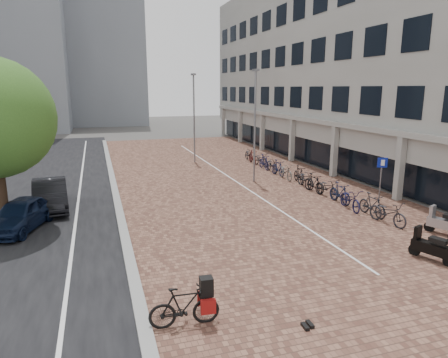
{
  "coord_description": "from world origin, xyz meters",
  "views": [
    {
      "loc": [
        -5.89,
        -12.55,
        5.71
      ],
      "look_at": [
        0.0,
        6.0,
        1.3
      ],
      "focal_mm": 32.36,
      "sensor_mm": 36.0,
      "label": 1
    }
  ],
  "objects_px": {
    "hero_bike": "(184,306)",
    "scooter_mid": "(433,246)",
    "car_dark": "(50,195)",
    "scooter_front": "(447,222)",
    "car_navy": "(20,214)",
    "parking_sign": "(381,173)"
  },
  "relations": [
    {
      "from": "hero_bike",
      "to": "scooter_front",
      "type": "distance_m",
      "value": 11.52
    },
    {
      "from": "car_dark",
      "to": "hero_bike",
      "type": "relative_size",
      "value": 2.45
    },
    {
      "from": "car_navy",
      "to": "car_dark",
      "type": "xyz_separation_m",
      "value": [
        0.87,
        2.75,
        0.06
      ]
    },
    {
      "from": "scooter_mid",
      "to": "parking_sign",
      "type": "height_order",
      "value": "parking_sign"
    },
    {
      "from": "car_dark",
      "to": "hero_bike",
      "type": "distance_m",
      "value": 12.26
    },
    {
      "from": "car_dark",
      "to": "hero_bike",
      "type": "bearing_deg",
      "value": -76.16
    },
    {
      "from": "car_navy",
      "to": "scooter_mid",
      "type": "relative_size",
      "value": 2.35
    },
    {
      "from": "scooter_front",
      "to": "parking_sign",
      "type": "xyz_separation_m",
      "value": [
        0.5,
        4.62,
        0.99
      ]
    },
    {
      "from": "car_dark",
      "to": "scooter_mid",
      "type": "distance_m",
      "value": 16.47
    },
    {
      "from": "hero_bike",
      "to": "parking_sign",
      "type": "relative_size",
      "value": 0.76
    },
    {
      "from": "car_navy",
      "to": "scooter_front",
      "type": "distance_m",
      "value": 17.09
    },
    {
      "from": "scooter_front",
      "to": "parking_sign",
      "type": "height_order",
      "value": "parking_sign"
    },
    {
      "from": "parking_sign",
      "to": "car_dark",
      "type": "bearing_deg",
      "value": -173.11
    },
    {
      "from": "hero_bike",
      "to": "parking_sign",
      "type": "bearing_deg",
      "value": -53.21
    },
    {
      "from": "hero_bike",
      "to": "scooter_mid",
      "type": "height_order",
      "value": "hero_bike"
    },
    {
      "from": "car_navy",
      "to": "scooter_front",
      "type": "relative_size",
      "value": 2.31
    },
    {
      "from": "hero_bike",
      "to": "scooter_mid",
      "type": "distance_m",
      "value": 8.82
    },
    {
      "from": "parking_sign",
      "to": "car_navy",
      "type": "bearing_deg",
      "value": -163.13
    },
    {
      "from": "car_navy",
      "to": "hero_bike",
      "type": "xyz_separation_m",
      "value": [
        4.93,
        -8.82,
        -0.11
      ]
    },
    {
      "from": "car_navy",
      "to": "hero_bike",
      "type": "height_order",
      "value": "car_navy"
    },
    {
      "from": "hero_bike",
      "to": "scooter_front",
      "type": "xyz_separation_m",
      "value": [
        11.13,
        2.96,
        0.03
      ]
    },
    {
      "from": "car_navy",
      "to": "scooter_front",
      "type": "height_order",
      "value": "car_navy"
    }
  ]
}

